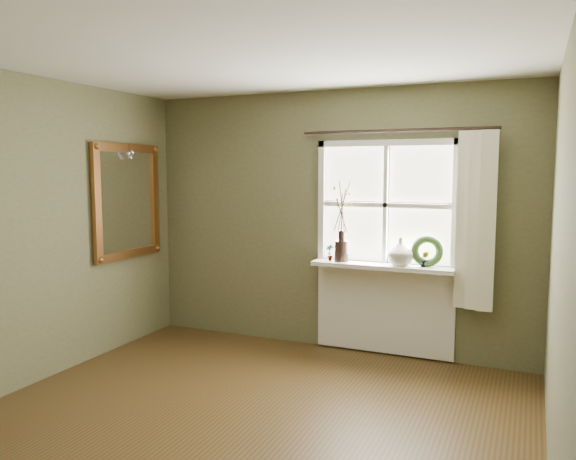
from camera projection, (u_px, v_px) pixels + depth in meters
The scene contains 15 objects.
floor at pixel (220, 444), 3.74m from camera, with size 4.50×4.50×0.00m, color #432E15.
ceiling at pixel (214, 42), 3.46m from camera, with size 4.50×4.50×0.00m, color silver.
wall_back at pixel (334, 221), 5.69m from camera, with size 4.00×0.10×2.60m, color brown.
wall_right at pixel (574, 275), 2.78m from camera, with size 0.10×4.50×2.60m, color brown.
window_frame at pixel (386, 205), 5.39m from camera, with size 1.36×0.06×1.24m.
window_sill at pixel (382, 266), 5.35m from camera, with size 1.36×0.26×0.04m, color white.
window_apron at pixel (384, 309), 5.50m from camera, with size 1.36×0.04×0.88m, color white.
dark_jug at pixel (342, 251), 5.50m from camera, with size 0.14×0.14×0.20m, color black.
cream_vase at pixel (400, 251), 5.27m from camera, with size 0.25×0.25×0.26m, color beige.
wreath at pixel (427, 255), 5.21m from camera, with size 0.29×0.29×0.07m, color #2E4B21.
potted_plant_left at pixel (330, 252), 5.55m from camera, with size 0.09×0.06×0.16m, color #2E4B21.
potted_plant_right at pixel (424, 259), 5.18m from camera, with size 0.08×0.07×0.15m, color #2E4B21.
curtain at pixel (476, 221), 4.98m from camera, with size 0.36×0.12×1.59m, color #ECE7CC.
curtain_rod at pixel (396, 130), 5.22m from camera, with size 0.03×0.03×1.84m, color black.
gilt_mirror at pixel (127, 201), 5.74m from camera, with size 0.10×0.98×1.17m.
Camera 1 is at (1.85, -3.08, 1.82)m, focal length 35.00 mm.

